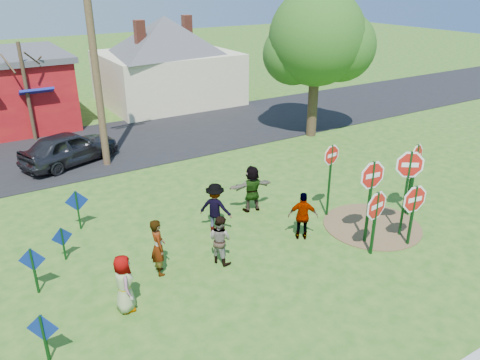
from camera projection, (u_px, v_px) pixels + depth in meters
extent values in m
plane|color=#295B1A|center=(241.00, 250.00, 14.17)|extent=(120.00, 120.00, 0.00)
cube|color=black|center=(120.00, 143.00, 23.15)|extent=(120.00, 7.50, 0.04)
cylinder|color=brown|center=(372.00, 225.00, 15.54)|extent=(3.20, 3.20, 0.03)
cube|color=navy|center=(36.00, 92.00, 23.03)|extent=(1.60, 0.78, 0.45)
cube|color=beige|center=(168.00, 78.00, 30.23)|extent=(8.00, 7.00, 3.20)
pyramid|color=#4C4C51|center=(164.00, 16.00, 28.71)|extent=(9.40, 9.40, 2.20)
cube|color=brown|center=(140.00, 33.00, 27.29)|extent=(0.55, 0.55, 1.40)
cube|color=brown|center=(187.00, 26.00, 30.77)|extent=(0.55, 0.55, 1.40)
cube|color=#0F3915|center=(374.00, 224.00, 13.59)|extent=(0.07, 0.09, 2.02)
cylinder|color=white|center=(377.00, 206.00, 13.35)|extent=(1.17, 0.17, 1.17)
cylinder|color=red|center=(377.00, 206.00, 13.35)|extent=(1.01, 0.15, 1.01)
cube|color=white|center=(377.00, 206.00, 13.35)|extent=(0.51, 0.07, 0.15)
cube|color=#0F3915|center=(329.00, 182.00, 15.70)|extent=(0.06, 0.07, 2.58)
cylinder|color=white|center=(332.00, 155.00, 15.32)|extent=(0.93, 0.12, 0.93)
cylinder|color=red|center=(332.00, 155.00, 15.32)|extent=(0.80, 0.11, 0.80)
cube|color=white|center=(332.00, 155.00, 15.32)|extent=(0.41, 0.05, 0.12)
cylinder|color=gold|center=(332.00, 155.00, 15.32)|extent=(0.93, 0.12, 0.93)
cube|color=#0F3915|center=(405.00, 195.00, 14.42)|extent=(0.09, 0.10, 2.85)
cylinder|color=white|center=(410.00, 165.00, 14.01)|extent=(0.96, 0.66, 1.15)
cylinder|color=red|center=(410.00, 165.00, 14.01)|extent=(0.83, 0.57, 0.99)
cube|color=white|center=(410.00, 165.00, 14.01)|extent=(0.42, 0.29, 0.14)
cube|color=#0F3915|center=(412.00, 181.00, 15.74)|extent=(0.08, 0.09, 2.58)
cylinder|color=white|center=(416.00, 157.00, 15.40)|extent=(1.16, 0.33, 1.19)
cylinder|color=red|center=(416.00, 157.00, 15.40)|extent=(1.00, 0.29, 1.03)
cube|color=white|center=(416.00, 157.00, 15.40)|extent=(0.51, 0.14, 0.15)
cylinder|color=gold|center=(416.00, 157.00, 15.40)|extent=(1.16, 0.32, 1.19)
cube|color=#0F3915|center=(412.00, 216.00, 14.07)|extent=(0.07, 0.09, 1.98)
cylinder|color=white|center=(415.00, 199.00, 13.85)|extent=(1.16, 0.16, 1.17)
cylinder|color=red|center=(415.00, 199.00, 13.85)|extent=(1.00, 0.14, 1.01)
cube|color=white|center=(415.00, 199.00, 13.85)|extent=(0.51, 0.07, 0.15)
cube|color=#0F3915|center=(410.00, 186.00, 15.96)|extent=(0.06, 0.08, 2.05)
cylinder|color=white|center=(412.00, 169.00, 15.70)|extent=(1.00, 0.19, 1.01)
cylinder|color=red|center=(412.00, 169.00, 15.70)|extent=(0.87, 0.17, 0.87)
cube|color=white|center=(412.00, 169.00, 15.70)|extent=(0.44, 0.08, 0.13)
cylinder|color=gold|center=(412.00, 169.00, 15.70)|extent=(1.00, 0.18, 1.01)
cube|color=#0F3915|center=(369.00, 203.00, 14.08)|extent=(0.07, 0.08, 2.68)
cylinder|color=white|center=(372.00, 175.00, 13.71)|extent=(1.17, 0.14, 1.18)
cylinder|color=red|center=(372.00, 175.00, 13.71)|extent=(1.01, 0.12, 1.01)
cube|color=white|center=(372.00, 175.00, 13.71)|extent=(0.52, 0.06, 0.15)
cube|color=#0F3915|center=(45.00, 339.00, 9.85)|extent=(0.08, 0.08, 1.22)
cube|color=navy|center=(43.00, 328.00, 9.74)|extent=(0.59, 0.40, 0.69)
cube|color=#0F3915|center=(34.00, 271.00, 12.00)|extent=(0.07, 0.08, 1.33)
cube|color=navy|center=(32.00, 260.00, 11.86)|extent=(0.62, 0.29, 0.67)
cube|color=#0F3915|center=(63.00, 244.00, 13.49)|extent=(0.05, 0.06, 1.05)
cube|color=navy|center=(62.00, 237.00, 13.40)|extent=(0.60, 0.07, 0.60)
cube|color=#0F3915|center=(78.00, 210.00, 15.10)|extent=(0.07, 0.08, 1.35)
cube|color=navy|center=(77.00, 201.00, 14.97)|extent=(0.71, 0.17, 0.72)
imported|color=#455589|center=(124.00, 284.00, 11.35)|extent=(0.57, 0.80, 1.53)
imported|color=#287966|center=(158.00, 247.00, 12.77)|extent=(0.49, 0.66, 1.67)
imported|color=#97563F|center=(220.00, 239.00, 13.31)|extent=(0.79, 0.88, 1.47)
imported|color=#37373C|center=(215.00, 208.00, 14.93)|extent=(1.17, 1.21, 1.66)
imported|color=#53315A|center=(303.00, 216.00, 14.50)|extent=(0.98, 0.85, 1.58)
imported|color=#1C5A2C|center=(252.00, 189.00, 16.26)|extent=(1.61, 0.76, 1.67)
imported|color=#292A2E|center=(70.00, 148.00, 20.35)|extent=(4.60, 3.09, 1.45)
cylinder|color=#4C3823|center=(93.00, 49.00, 18.58)|extent=(0.31, 0.31, 9.92)
cylinder|color=#382819|center=(313.00, 98.00, 23.63)|extent=(0.50, 0.50, 3.94)
sphere|color=#255416|center=(317.00, 37.00, 22.44)|extent=(4.66, 4.66, 4.66)
sphere|color=#255416|center=(341.00, 47.00, 22.72)|extent=(3.41, 3.41, 3.41)
sphere|color=#255416|center=(294.00, 54.00, 22.94)|extent=(3.05, 3.05, 3.05)
cylinder|color=#382819|center=(27.00, 93.00, 22.72)|extent=(0.18, 0.18, 4.82)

